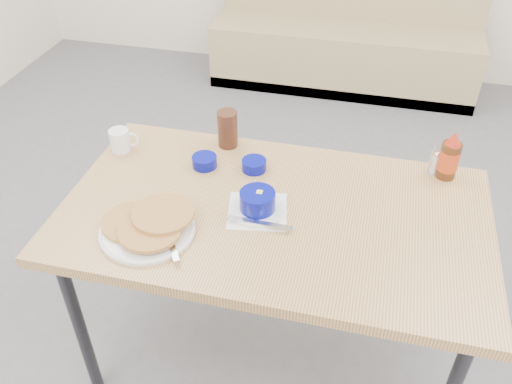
% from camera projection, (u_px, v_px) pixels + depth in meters
% --- Properties ---
extents(booth_bench, '(1.90, 0.56, 1.22)m').
position_uv_depth(booth_bench, '(346.00, 37.00, 3.97)').
color(booth_bench, tan).
rests_on(booth_bench, ground).
extents(dining_table, '(1.40, 0.80, 0.76)m').
position_uv_depth(dining_table, '(274.00, 224.00, 1.82)').
color(dining_table, tan).
rests_on(dining_table, ground).
extents(pancake_plate, '(0.30, 0.30, 0.05)m').
position_uv_depth(pancake_plate, '(148.00, 226.00, 1.69)').
color(pancake_plate, white).
rests_on(pancake_plate, dining_table).
extents(coffee_mug, '(0.11, 0.08, 0.09)m').
position_uv_depth(coffee_mug, '(121.00, 140.00, 2.03)').
color(coffee_mug, white).
rests_on(coffee_mug, dining_table).
extents(grits_setting, '(0.24, 0.22, 0.08)m').
position_uv_depth(grits_setting, '(257.00, 204.00, 1.75)').
color(grits_setting, white).
rests_on(grits_setting, dining_table).
extents(creamer_bowl, '(0.09, 0.09, 0.04)m').
position_uv_depth(creamer_bowl, '(254.00, 165.00, 1.95)').
color(creamer_bowl, '#050C83').
rests_on(creamer_bowl, dining_table).
extents(butter_bowl, '(0.09, 0.09, 0.04)m').
position_uv_depth(butter_bowl, '(205.00, 161.00, 1.96)').
color(butter_bowl, '#050C83').
rests_on(butter_bowl, dining_table).
extents(amber_tumbler, '(0.09, 0.09, 0.14)m').
position_uv_depth(amber_tumbler, '(228.00, 129.00, 2.04)').
color(amber_tumbler, '#3F2114').
rests_on(amber_tumbler, dining_table).
extents(condiment_caddy, '(0.09, 0.07, 0.10)m').
position_uv_depth(condiment_caddy, '(441.00, 165.00, 1.92)').
color(condiment_caddy, silver).
rests_on(condiment_caddy, dining_table).
extents(syrup_bottle, '(0.07, 0.07, 0.18)m').
position_uv_depth(syrup_bottle, '(449.00, 158.00, 1.88)').
color(syrup_bottle, '#47230F').
rests_on(syrup_bottle, dining_table).
extents(sugar_wrapper, '(0.04, 0.03, 0.00)m').
position_uv_depth(sugar_wrapper, '(236.00, 214.00, 1.76)').
color(sugar_wrapper, '#F65261').
rests_on(sugar_wrapper, dining_table).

